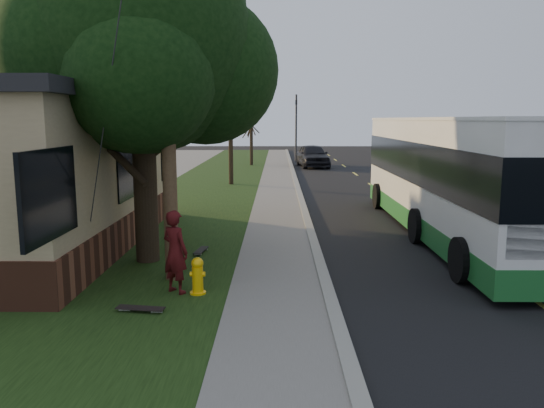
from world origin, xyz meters
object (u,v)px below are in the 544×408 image
Objects in this scene: skateboarder at (175,252)px; dumpster at (76,210)px; fire_hydrant at (198,276)px; skateboard_spare at (140,308)px; distant_car at (313,156)px; utility_pole at (166,63)px; bare_tree_far at (251,139)px; bare_tree_near at (231,145)px; transit_bus at (455,173)px; skateboard_main at (201,250)px; leafy_tree at (143,47)px; traffic_signal at (296,123)px.

skateboarder reaches higher than dumpster.
fire_hydrant is 1.38m from skateboard_spare.
skateboard_spare is at bearing -105.70° from distant_car.
utility_pole is 29.13m from bare_tree_far.
bare_tree_far is (0.50, 12.00, -0.15)m from bare_tree_near.
transit_bus is 2.65× the size of distant_car.
skateboard_main is at bearing -161.18° from transit_bus.
skateboard_spare is at bearing -95.13° from utility_pole.
skateboard_main is at bearing -34.63° from dumpster.
skateboard_spare is (0.68, -3.67, -5.04)m from leafy_tree.
leafy_tree is 6.62m from dumpster.
leafy_tree is at bearing -159.81° from transit_bus.
leafy_tree reaches higher than fire_hydrant.
skateboarder reaches higher than distant_car.
bare_tree_far reaches higher than skateboard_main.
traffic_signal is 28.52m from transit_bus.
dumpster reaches higher than skateboard_spare.
distant_car is at bearing 77.76° from leafy_tree.
dumpster reaches higher than fire_hydrant.
skateboard_main is 5.35m from dumpster.
fire_hydrant is 0.65m from skateboarder.
leafy_tree is at bearing -48.60° from dumpster.
skateboarder is 3.29m from skateboard_main.
bare_tree_far is at bearing 89.40° from utility_pole.
dumpster is at bearing 118.08° from skateboard_spare.
distant_car is (5.06, 30.13, 0.71)m from skateboard_spare.
skateboard_spare is 8.31m from dumpster.
skateboard_spare is at bearing -61.92° from dumpster.
skateboard_main is at bearing -90.02° from bare_tree_far.
dumpster is at bearing -108.38° from bare_tree_near.
bare_tree_near is 0.87× the size of distant_car.
distant_car is at bearing -77.65° from traffic_signal.
leafy_tree is 4.67× the size of skateboarder.
leafy_tree is 27.42m from distant_car.
fire_hydrant is 0.17× the size of bare_tree_near.
transit_bus reaches higher than skateboard_main.
skateboarder is at bearing -90.09° from bare_tree_far.
bare_tree_far is 25.31m from transit_bus.
bare_tree_far is 4.48× the size of skateboard_spare.
dumpster is at bearing -117.62° from distant_car.
dumpster is (-3.90, 7.32, 0.54)m from skateboard_spare.
leafy_tree is 9.33× the size of skateboard_main.
fire_hydrant is at bearing -104.33° from distant_car.
dumpster is at bearing 127.59° from utility_pole.
skateboard_spare is at bearing -79.42° from leafy_tree.
dumpster is (-4.08, 5.30, -3.96)m from utility_pole.
skateboarder is at bearing -105.21° from distant_car.
bare_tree_far is 26.79m from skateboard_main.
skateboarder is at bearing 170.24° from fire_hydrant.
bare_tree_far is 0.31× the size of transit_bus.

